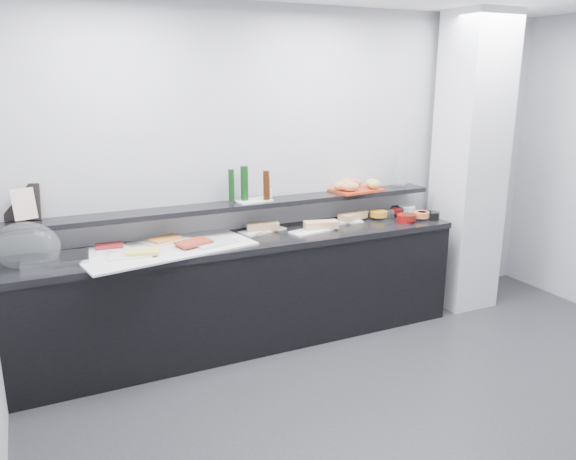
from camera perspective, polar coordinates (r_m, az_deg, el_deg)
name	(u,v)px	position (r m, az deg, el deg)	size (l,w,h in m)	color
ground	(453,433)	(3.84, 16.43, -19.14)	(5.00, 5.00, 0.00)	#2D2D30
back_wall	(308,170)	(4.90, 2.03, 6.08)	(5.00, 0.02, 2.70)	#B1B3B9
column	(469,165)	(5.48, 17.95, 6.33)	(0.50, 0.50, 2.70)	silver
buffet_cabinet	(247,294)	(4.60, -4.17, -6.53)	(3.60, 0.60, 0.85)	black
counter_top	(246,241)	(4.46, -4.28, -1.15)	(3.62, 0.62, 0.05)	black
wall_shelf	(238,205)	(4.55, -5.14, 2.50)	(3.60, 0.25, 0.04)	black
cloche_base	(56,259)	(4.18, -22.48, -2.76)	(0.43, 0.29, 0.04)	#B0B3B7
cloche_dome	(27,247)	(4.18, -25.03, -1.54)	(0.45, 0.30, 0.34)	white
linen_runner	(166,249)	(4.24, -12.29, -1.87)	(1.26, 0.59, 0.01)	silver
platter_meat_a	(103,250)	(4.28, -18.32, -1.94)	(0.34, 0.23, 0.01)	white
food_meat_a	(109,246)	(4.30, -17.71, -1.54)	(0.19, 0.12, 0.02)	maroon
platter_salmon	(165,240)	(4.40, -12.39, -1.03)	(0.33, 0.22, 0.01)	silver
food_salmon	(165,239)	(4.38, -12.39, -0.88)	(0.22, 0.14, 0.02)	orange
platter_cheese	(130,255)	(4.11, -15.75, -2.44)	(0.29, 0.19, 0.01)	white
food_cheese	(143,252)	(4.09, -14.53, -2.15)	(0.23, 0.14, 0.02)	#EADE5B
platter_meat_b	(215,242)	(4.29, -7.47, -1.25)	(0.33, 0.22, 0.01)	silver
food_meat_b	(194,243)	(4.24, -9.56, -1.26)	(0.25, 0.16, 0.02)	maroon
sandwich_plate_left	(262,231)	(4.63, -2.62, -0.06)	(0.38, 0.16, 0.01)	silver
sandwich_food_left	(263,226)	(4.63, -2.56, 0.39)	(0.26, 0.10, 0.06)	tan
tongs_left	(261,232)	(4.54, -2.73, -0.25)	(0.01, 0.01, 0.16)	#B5B7BC
sandwich_plate_mid	(312,231)	(4.62, 2.42, -0.10)	(0.37, 0.16, 0.01)	white
sandwich_food_mid	(321,225)	(4.68, 3.37, 0.54)	(0.28, 0.11, 0.06)	tan
tongs_mid	(300,231)	(4.57, 1.24, -0.11)	(0.01, 0.01, 0.16)	silver
sandwich_plate_right	(342,222)	(4.94, 5.56, 0.85)	(0.34, 0.15, 0.01)	white
sandwich_food_right	(353,216)	(5.00, 6.62, 1.42)	(0.29, 0.11, 0.06)	tan
tongs_right	(344,223)	(4.84, 5.74, 0.68)	(0.01, 0.01, 0.16)	silver
bowl_glass_fruit	(384,214)	(5.14, 9.71, 1.57)	(0.18, 0.18, 0.07)	white
fill_glass_fruit	(378,214)	(5.10, 9.16, 1.65)	(0.16, 0.16, 0.05)	orange
bowl_black_jam	(398,210)	(5.32, 11.14, 1.97)	(0.12, 0.12, 0.07)	black
fill_black_jam	(396,211)	(5.24, 10.89, 1.91)	(0.11, 0.11, 0.05)	#510B0C
bowl_glass_cream	(400,211)	(5.30, 11.31, 1.92)	(0.17, 0.17, 0.07)	silver
fill_glass_cream	(407,209)	(5.35, 11.98, 2.13)	(0.15, 0.15, 0.05)	white
bowl_red_jam	(405,218)	(5.03, 11.82, 1.17)	(0.15, 0.15, 0.07)	maroon
fill_red_jam	(409,217)	(5.02, 12.24, 1.25)	(0.12, 0.12, 0.05)	#4F130B
bowl_glass_salmon	(422,215)	(5.18, 13.49, 1.47)	(0.17, 0.17, 0.07)	silver
fill_glass_salmon	(421,215)	(5.14, 13.38, 1.53)	(0.14, 0.14, 0.05)	orange
bowl_black_fruit	(433,216)	(5.18, 14.48, 1.42)	(0.12, 0.12, 0.07)	black
fill_black_fruit	(422,215)	(5.15, 13.47, 1.54)	(0.09, 0.09, 0.05)	orange
framed_print	(22,202)	(4.38, -25.42, 2.57)	(0.24, 0.02, 0.26)	black
print_art	(24,204)	(4.31, -25.24, 2.40)	(0.16, 0.00, 0.22)	beige
condiment_tray	(253,201)	(4.60, -3.55, 3.00)	(0.29, 0.18, 0.01)	white
bottle_green_a	(231,185)	(4.54, -5.77, 4.52)	(0.05, 0.05, 0.26)	#0E330F
bottle_brown	(266,185)	(4.58, -2.22, 4.56)	(0.05, 0.05, 0.24)	#351909
bottle_green_b	(244,183)	(4.57, -4.45, 4.77)	(0.06, 0.06, 0.28)	#0E3610
bottle_hot	(267,188)	(4.61, -2.10, 4.25)	(0.04, 0.04, 0.18)	#B9290D
shaker_salt	(268,194)	(4.65, -2.04, 3.65)	(0.03, 0.03, 0.07)	white
shaker_pepper	(271,193)	(4.68, -1.78, 3.74)	(0.03, 0.03, 0.07)	white
bread_tray	(356,190)	(5.05, 6.89, 4.06)	(0.43, 0.30, 0.02)	#AC2F12
bread_roll_nw	(347,183)	(5.08, 6.00, 4.74)	(0.14, 0.09, 0.08)	#BB8D47
bread_roll_n	(355,183)	(5.12, 6.81, 4.81)	(0.13, 0.08, 0.08)	#B06C43
bread_roll_sw	(351,187)	(4.92, 6.41, 4.39)	(0.15, 0.10, 0.08)	#C6874B
bread_roll_s	(347,186)	(4.94, 6.04, 4.44)	(0.13, 0.08, 0.08)	#CC844D
bread_roll_se	(375,184)	(5.06, 8.81, 4.60)	(0.13, 0.08, 0.08)	gold
bread_roll_midw	(341,186)	(4.95, 5.43, 4.48)	(0.14, 0.09, 0.08)	tan
bread_roll_mide	(372,183)	(5.12, 8.49, 4.74)	(0.13, 0.08, 0.08)	#D8B152
carafe	(400,171)	(5.28, 11.33, 5.91)	(0.11, 0.11, 0.30)	white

